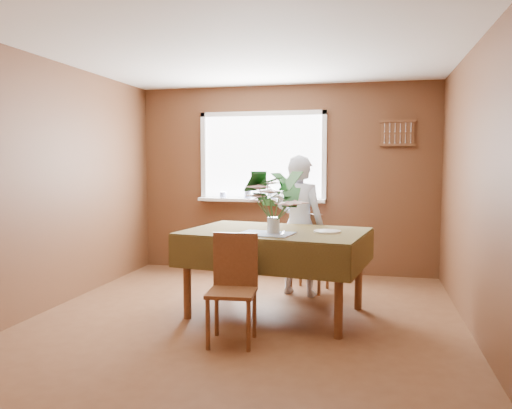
% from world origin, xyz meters
% --- Properties ---
extents(floor, '(4.50, 4.50, 0.00)m').
position_xyz_m(floor, '(0.00, 0.00, 0.00)').
color(floor, brown).
rests_on(floor, ground).
extents(ceiling, '(4.50, 4.50, 0.00)m').
position_xyz_m(ceiling, '(0.00, 0.00, 2.50)').
color(ceiling, white).
rests_on(ceiling, wall_back).
extents(wall_back, '(4.00, 0.00, 4.00)m').
position_xyz_m(wall_back, '(0.00, 2.25, 1.25)').
color(wall_back, brown).
rests_on(wall_back, floor).
extents(wall_front, '(4.00, 0.00, 4.00)m').
position_xyz_m(wall_front, '(0.00, -2.25, 1.25)').
color(wall_front, brown).
rests_on(wall_front, floor).
extents(wall_left, '(0.00, 4.50, 4.50)m').
position_xyz_m(wall_left, '(-2.00, 0.00, 1.25)').
color(wall_left, brown).
rests_on(wall_left, floor).
extents(wall_right, '(0.00, 4.50, 4.50)m').
position_xyz_m(wall_right, '(2.00, 0.00, 1.25)').
color(wall_right, brown).
rests_on(wall_right, floor).
extents(window_assembly, '(1.72, 0.20, 1.22)m').
position_xyz_m(window_assembly, '(-0.29, 2.20, 1.36)').
color(window_assembly, white).
rests_on(window_assembly, wall_back).
extents(spoon_rack, '(0.44, 0.05, 0.33)m').
position_xyz_m(spoon_rack, '(1.45, 2.22, 1.85)').
color(spoon_rack, brown).
rests_on(spoon_rack, wall_back).
extents(dining_table, '(1.85, 1.40, 0.83)m').
position_xyz_m(dining_table, '(0.24, 0.33, 0.72)').
color(dining_table, brown).
rests_on(dining_table, floor).
extents(chair_far, '(0.46, 0.46, 0.91)m').
position_xyz_m(chair_far, '(0.44, 1.22, 0.50)').
color(chair_far, brown).
rests_on(chair_far, floor).
extents(chair_near, '(0.41, 0.41, 0.89)m').
position_xyz_m(chair_near, '(0.04, -0.46, 0.49)').
color(chair_near, brown).
rests_on(chair_near, floor).
extents(seated_woman, '(0.64, 0.50, 1.56)m').
position_xyz_m(seated_woman, '(0.37, 1.10, 0.78)').
color(seated_woman, white).
rests_on(seated_woman, floor).
extents(flower_bouquet, '(0.60, 0.60, 0.51)m').
position_xyz_m(flower_bouquet, '(0.26, 0.13, 1.16)').
color(flower_bouquet, white).
rests_on(flower_bouquet, dining_table).
extents(side_plate, '(0.28, 0.28, 0.01)m').
position_xyz_m(side_plate, '(0.74, 0.32, 0.83)').
color(side_plate, white).
rests_on(side_plate, dining_table).
extents(table_knife, '(0.04, 0.23, 0.00)m').
position_xyz_m(table_knife, '(0.35, 0.12, 0.83)').
color(table_knife, silver).
rests_on(table_knife, dining_table).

